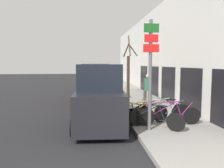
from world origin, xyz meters
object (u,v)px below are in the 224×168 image
at_px(pedestrian_near, 148,88).
at_px(street_tree, 128,76).
at_px(bicycle_4, 163,111).
at_px(parked_car_3, 92,76).
at_px(parked_car_2, 92,79).
at_px(parked_car_0, 100,98).
at_px(signpost, 150,71).
at_px(bicycle_0, 153,118).
at_px(bicycle_1, 169,115).
at_px(bicycle_2, 143,114).
at_px(bicycle_3, 159,113).
at_px(parked_car_1, 94,85).

relative_size(pedestrian_near, street_tree, 0.46).
distance_m(bicycle_4, parked_car_3, 17.25).
height_order(parked_car_2, parked_car_3, parked_car_2).
relative_size(parked_car_0, parked_car_3, 1.02).
distance_m(signpost, bicycle_0, 1.72).
bearing_deg(bicycle_1, bicycle_2, 80.04).
bearing_deg(bicycle_3, parked_car_1, 3.62).
bearing_deg(parked_car_1, signpost, -77.43).
height_order(bicycle_2, pedestrian_near, pedestrian_near).
height_order(parked_car_1, parked_car_2, parked_car_1).
bearing_deg(signpost, bicycle_2, 94.20).
distance_m(bicycle_1, bicycle_4, 0.67).
distance_m(signpost, pedestrian_near, 4.22).
relative_size(bicycle_4, street_tree, 0.62).
distance_m(bicycle_0, parked_car_3, 18.15).
distance_m(parked_car_1, street_tree, 3.09).
relative_size(bicycle_2, bicycle_3, 0.87).
xyz_separation_m(bicycle_4, pedestrian_near, (0.14, 2.79, 0.64)).
relative_size(bicycle_2, parked_car_0, 0.49).
bearing_deg(parked_car_3, parked_car_0, -93.25).
bearing_deg(bicycle_3, bicycle_1, -156.91).
height_order(bicycle_3, parked_car_0, parked_car_0).
relative_size(bicycle_3, bicycle_4, 1.06).
bearing_deg(pedestrian_near, parked_car_1, 125.15).
xyz_separation_m(signpost, street_tree, (0.04, 4.38, -0.42)).
xyz_separation_m(bicycle_0, bicycle_4, (0.71, 1.00, 0.01)).
height_order(parked_car_0, parked_car_2, parked_car_0).
bearing_deg(street_tree, bicycle_3, -80.68).
xyz_separation_m(bicycle_1, bicycle_2, (-0.96, 0.16, 0.00)).
height_order(bicycle_2, parked_car_1, parked_car_1).
bearing_deg(bicycle_1, pedestrian_near, -1.95).
relative_size(signpost, pedestrian_near, 2.14).
bearing_deg(parked_car_0, bicycle_3, -7.95).
xyz_separation_m(bicycle_0, bicycle_2, (-0.22, 0.49, 0.02)).
relative_size(parked_car_1, parked_car_2, 0.96).
bearing_deg(street_tree, bicycle_2, -91.35).
height_order(parked_car_0, pedestrian_near, parked_car_0).
bearing_deg(bicycle_3, parked_car_3, -10.33).
distance_m(bicycle_1, parked_car_0, 2.76).
bearing_deg(bicycle_0, parked_car_1, 49.31).
xyz_separation_m(bicycle_3, parked_car_2, (-2.41, 11.84, 0.49)).
bearing_deg(parked_car_2, bicycle_1, -74.56).
height_order(parked_car_1, street_tree, street_tree).
bearing_deg(bicycle_0, pedestrian_near, 20.60).
height_order(bicycle_1, parked_car_3, parked_car_3).
relative_size(bicycle_1, parked_car_1, 0.53).
xyz_separation_m(bicycle_0, bicycle_1, (0.75, 0.33, 0.01)).
relative_size(bicycle_3, street_tree, 0.66).
height_order(bicycle_1, street_tree, street_tree).
height_order(bicycle_4, parked_car_2, parked_car_2).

